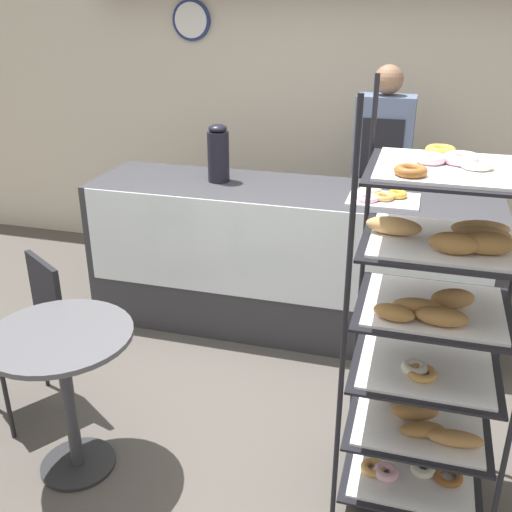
{
  "coord_description": "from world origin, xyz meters",
  "views": [
    {
      "loc": [
        0.81,
        -2.42,
        2.13
      ],
      "look_at": [
        0.0,
        0.42,
        0.84
      ],
      "focal_mm": 42.0,
      "sensor_mm": 36.0,
      "label": 1
    }
  ],
  "objects_px": {
    "cafe_table": "(64,369)",
    "cafe_chair": "(33,322)",
    "pastry_rack": "(431,332)",
    "coffee_carafe": "(218,154)",
    "donut_tray_counter": "(381,196)",
    "person_worker": "(380,180)"
  },
  "relations": [
    {
      "from": "donut_tray_counter",
      "to": "cafe_chair",
      "type": "bearing_deg",
      "value": -144.58
    },
    {
      "from": "person_worker",
      "to": "cafe_chair",
      "type": "bearing_deg",
      "value": -132.64
    },
    {
      "from": "coffee_carafe",
      "to": "pastry_rack",
      "type": "bearing_deg",
      "value": -45.48
    },
    {
      "from": "coffee_carafe",
      "to": "person_worker",
      "type": "bearing_deg",
      "value": 24.79
    },
    {
      "from": "pastry_rack",
      "to": "cafe_table",
      "type": "xyz_separation_m",
      "value": [
        -1.58,
        -0.25,
        -0.31
      ]
    },
    {
      "from": "cafe_chair",
      "to": "coffee_carafe",
      "type": "relative_size",
      "value": 2.27
    },
    {
      "from": "cafe_chair",
      "to": "pastry_rack",
      "type": "bearing_deg",
      "value": 29.27
    },
    {
      "from": "donut_tray_counter",
      "to": "cafe_table",
      "type": "bearing_deg",
      "value": -128.22
    },
    {
      "from": "coffee_carafe",
      "to": "donut_tray_counter",
      "type": "bearing_deg",
      "value": -5.42
    },
    {
      "from": "cafe_table",
      "to": "cafe_chair",
      "type": "relative_size",
      "value": 0.87
    },
    {
      "from": "pastry_rack",
      "to": "person_worker",
      "type": "xyz_separation_m",
      "value": [
        -0.38,
        1.91,
        0.07
      ]
    },
    {
      "from": "person_worker",
      "to": "cafe_chair",
      "type": "distance_m",
      "value": 2.45
    },
    {
      "from": "pastry_rack",
      "to": "person_worker",
      "type": "height_order",
      "value": "pastry_rack"
    },
    {
      "from": "coffee_carafe",
      "to": "cafe_chair",
      "type": "bearing_deg",
      "value": -115.08
    },
    {
      "from": "cafe_table",
      "to": "cafe_chair",
      "type": "height_order",
      "value": "cafe_chair"
    },
    {
      "from": "person_worker",
      "to": "coffee_carafe",
      "type": "bearing_deg",
      "value": -155.21
    },
    {
      "from": "coffee_carafe",
      "to": "cafe_table",
      "type": "bearing_deg",
      "value": -95.78
    },
    {
      "from": "pastry_rack",
      "to": "coffee_carafe",
      "type": "height_order",
      "value": "pastry_rack"
    },
    {
      "from": "coffee_carafe",
      "to": "donut_tray_counter",
      "type": "distance_m",
      "value": 1.09
    },
    {
      "from": "coffee_carafe",
      "to": "donut_tray_counter",
      "type": "relative_size",
      "value": 0.89
    },
    {
      "from": "cafe_table",
      "to": "cafe_chair",
      "type": "distance_m",
      "value": 0.59
    },
    {
      "from": "pastry_rack",
      "to": "donut_tray_counter",
      "type": "relative_size",
      "value": 4.34
    }
  ]
}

